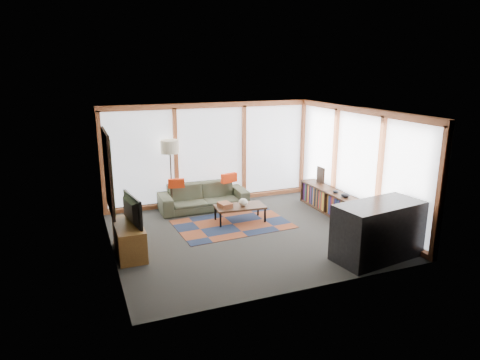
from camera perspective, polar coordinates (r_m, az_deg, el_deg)
name	(u,v)px	position (r m, az deg, el deg)	size (l,w,h in m)	color
ground	(247,234)	(9.20, 0.92, -7.24)	(5.50, 5.50, 0.00)	#2B2C29
room_envelope	(258,157)	(9.43, 2.44, 3.11)	(5.52, 5.02, 2.62)	#3F382F
rug	(233,224)	(9.74, -1.00, -5.90)	(2.52, 1.62, 0.01)	brown
sofa	(203,197)	(10.71, -4.90, -2.24)	(2.18, 0.85, 0.64)	#3B402E
pillow_left	(176,183)	(10.39, -8.49, -0.44)	(0.39, 0.12, 0.22)	red
pillow_right	(229,178)	(10.75, -1.46, 0.28)	(0.42, 0.13, 0.23)	red
floor_lamp	(171,176)	(10.48, -9.18, 0.47)	(0.45, 0.45, 1.78)	black
coffee_table	(240,214)	(9.86, -0.01, -4.51)	(1.13, 0.56, 0.38)	#372614
book_stack	(225,205)	(9.70, -2.03, -3.35)	(0.25, 0.31, 0.10)	brown
vase	(243,202)	(9.75, 0.42, -2.99)	(0.21, 0.21, 0.18)	beige
bookshelf	(331,202)	(10.62, 12.07, -2.86)	(0.42, 2.29, 0.57)	#372614
bowl_a	(345,195)	(10.05, 13.86, -1.97)	(0.21, 0.21, 0.10)	black
bowl_b	(336,192)	(10.32, 12.65, -1.53)	(0.14, 0.14, 0.07)	black
shelf_picture	(321,175)	(11.15, 10.70, 0.67)	(0.04, 0.31, 0.40)	black
tv_console	(129,239)	(8.44, -14.55, -7.63)	(0.50, 1.19, 0.60)	brown
television	(128,210)	(8.25, -14.74, -3.93)	(0.96, 0.13, 0.55)	black
bar_counter	(378,231)	(8.34, 17.92, -6.46)	(1.68, 0.78, 1.06)	black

